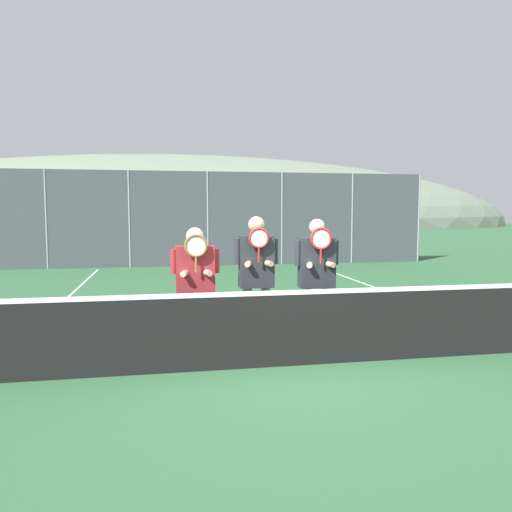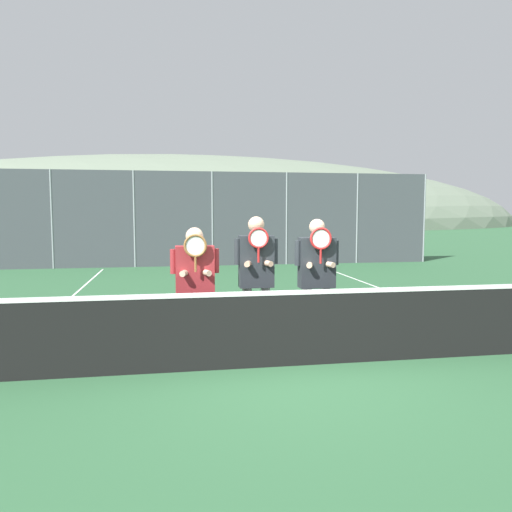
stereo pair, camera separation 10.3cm
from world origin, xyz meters
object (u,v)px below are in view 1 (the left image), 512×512
(player_leftmost, at_px, (195,279))
(car_far_left, at_px, (98,238))
(player_center_left, at_px, (256,272))
(player_center_right, at_px, (317,272))
(car_left_of_center, at_px, (223,237))
(car_center, at_px, (337,235))

(player_leftmost, xyz_separation_m, car_far_left, (-2.80, 13.04, -0.12))
(car_far_left, bearing_deg, player_center_left, -74.25)
(player_center_right, xyz_separation_m, car_left_of_center, (0.30, 13.23, -0.20))
(player_center_left, bearing_deg, car_far_left, 105.75)
(player_center_left, bearing_deg, player_center_right, -4.87)
(player_center_left, distance_m, player_center_right, 0.84)
(player_leftmost, distance_m, player_center_left, 0.85)
(player_leftmost, xyz_separation_m, player_center_right, (1.67, 0.07, 0.05))
(car_far_left, xyz_separation_m, car_center, (9.53, 0.22, 0.01))
(player_center_left, height_order, player_center_right, player_center_left)
(car_left_of_center, relative_size, car_center, 0.97)
(player_center_right, xyz_separation_m, car_center, (5.06, 13.19, -0.15))
(player_leftmost, bearing_deg, player_center_right, 2.56)
(player_center_left, xyz_separation_m, car_far_left, (-3.64, 12.90, -0.18))
(player_leftmost, height_order, player_center_left, player_center_left)
(car_left_of_center, bearing_deg, car_center, -0.50)
(car_left_of_center, xyz_separation_m, car_center, (4.76, -0.04, 0.04))
(player_center_left, relative_size, car_center, 0.42)
(car_center, bearing_deg, player_leftmost, -116.90)
(player_center_right, distance_m, car_center, 14.13)
(player_leftmost, height_order, player_center_right, player_center_right)
(player_center_left, distance_m, car_left_of_center, 13.21)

